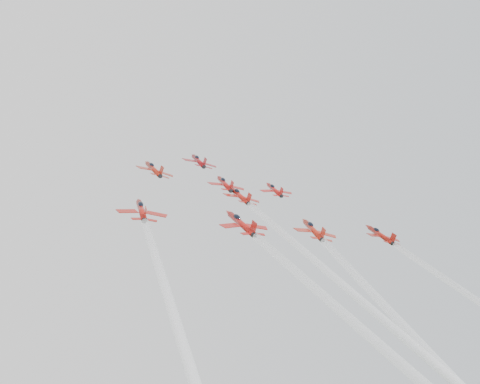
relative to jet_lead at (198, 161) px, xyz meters
name	(u,v)px	position (x,y,z in m)	size (l,w,h in m)	color
jet_lead	(198,161)	(0.00, 0.00, 0.00)	(9.88, 12.58, 8.24)	maroon
jet_row2_left	(153,169)	(-16.32, -12.14, -7.41)	(9.71, 12.36, 8.09)	#A01E0F
jet_row2_center	(225,184)	(0.24, -16.92, -10.33)	(9.53, 12.13, 7.94)	#A81210
jet_row2_right	(274,190)	(13.91, -16.96, -10.37)	(8.56, 10.90, 7.14)	#B31311
jet_center	(336,281)	(0.75, -63.08, -38.60)	(9.38, 87.60, 54.15)	#AF1810
jet_rear_farleft	(229,338)	(-27.12, -80.04, -48.95)	(9.91, 92.48, 57.17)	#AA1710
jet_rear_left	(381,361)	(-6.88, -84.74, -51.82)	(10.56, 98.59, 60.95)	#B01510
jet_rear_right	(460,348)	(10.02, -81.58, -49.89)	(9.83, 91.78, 56.74)	#B12010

